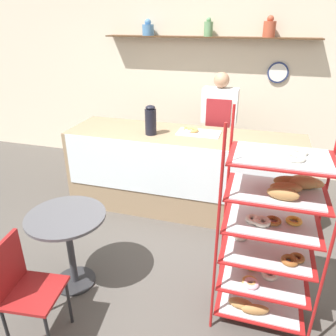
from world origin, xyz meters
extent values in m
plane|color=#4C4742|center=(0.00, 0.00, 0.00)|extent=(14.00, 14.00, 0.00)
cube|color=beige|center=(0.00, 2.45, 1.35)|extent=(10.00, 0.06, 2.70)
cube|color=#4C331E|center=(0.00, 2.30, 2.01)|extent=(3.02, 0.24, 0.02)
cylinder|color=#4C7FB2|center=(-0.88, 2.30, 2.10)|extent=(0.17, 0.17, 0.15)
sphere|color=#4C7FB2|center=(-0.88, 2.30, 2.20)|extent=(0.09, 0.09, 0.09)
cylinder|color=#669966|center=(0.01, 2.30, 2.12)|extent=(0.12, 0.12, 0.19)
sphere|color=#669966|center=(0.01, 2.30, 2.23)|extent=(0.07, 0.07, 0.07)
cylinder|color=#B24C33|center=(0.82, 2.30, 2.12)|extent=(0.16, 0.16, 0.20)
sphere|color=#B24C33|center=(0.82, 2.30, 2.25)|extent=(0.09, 0.09, 0.09)
cylinder|color=navy|center=(1.01, 2.40, 1.56)|extent=(0.29, 0.03, 0.29)
cylinder|color=white|center=(1.01, 2.39, 1.56)|extent=(0.25, 0.00, 0.25)
cube|color=#937A5B|center=(0.00, 1.03, 0.50)|extent=(2.84, 0.80, 1.00)
cube|color=silver|center=(0.00, 0.63, 0.68)|extent=(2.73, 0.01, 0.64)
cylinder|color=#A51919|center=(0.67, -0.70, 0.85)|extent=(0.02, 0.02, 1.70)
cylinder|color=#A51919|center=(1.38, -0.70, 0.85)|extent=(0.02, 0.02, 1.70)
cylinder|color=#A51919|center=(0.67, -0.23, 0.85)|extent=(0.02, 0.02, 1.70)
cylinder|color=#A51919|center=(1.38, -0.23, 0.85)|extent=(0.02, 0.02, 1.70)
cube|color=#A51919|center=(1.03, -0.46, 0.12)|extent=(0.69, 0.45, 0.01)
cube|color=silver|center=(1.03, -0.46, 0.13)|extent=(0.61, 0.40, 0.01)
ellipsoid|color=#B27F47|center=(0.88, -0.57, 0.18)|extent=(0.21, 0.10, 0.08)
ellipsoid|color=#B27F47|center=(1.00, -0.60, 0.18)|extent=(0.23, 0.11, 0.09)
cube|color=#A51919|center=(1.03, -0.46, 0.38)|extent=(0.69, 0.45, 0.01)
cube|color=silver|center=(1.03, -0.46, 0.39)|extent=(0.61, 0.40, 0.01)
torus|color=silver|center=(0.91, -0.37, 0.42)|extent=(0.12, 0.12, 0.04)
torus|color=gold|center=(0.93, -0.36, 0.42)|extent=(0.13, 0.13, 0.04)
torus|color=silver|center=(1.07, -0.45, 0.42)|extent=(0.12, 0.12, 0.04)
torus|color=tan|center=(0.93, -0.56, 0.41)|extent=(0.12, 0.12, 0.03)
torus|color=#EAB2C1|center=(0.94, -0.58, 0.42)|extent=(0.12, 0.12, 0.04)
cube|color=#A51919|center=(1.03, -0.46, 0.64)|extent=(0.69, 0.45, 0.01)
cube|color=silver|center=(1.03, -0.46, 0.65)|extent=(0.61, 0.40, 0.01)
torus|color=silver|center=(0.82, -0.36, 0.67)|extent=(0.11, 0.11, 0.04)
torus|color=brown|center=(1.23, -0.51, 0.67)|extent=(0.11, 0.11, 0.03)
torus|color=brown|center=(1.18, -0.55, 0.68)|extent=(0.12, 0.12, 0.04)
cube|color=#A51919|center=(1.03, -0.46, 0.90)|extent=(0.69, 0.45, 0.01)
cube|color=silver|center=(1.03, -0.46, 0.91)|extent=(0.61, 0.40, 0.01)
torus|color=gold|center=(1.18, -0.43, 0.93)|extent=(0.12, 0.12, 0.03)
torus|color=brown|center=(1.03, -0.47, 0.93)|extent=(0.12, 0.12, 0.03)
torus|color=silver|center=(0.90, -0.49, 0.93)|extent=(0.11, 0.11, 0.03)
torus|color=silver|center=(0.96, -0.51, 0.93)|extent=(0.13, 0.13, 0.04)
cube|color=#A51919|center=(1.03, -0.46, 1.16)|extent=(0.69, 0.45, 0.01)
cube|color=silver|center=(1.03, -0.46, 1.17)|extent=(0.61, 0.40, 0.01)
ellipsoid|color=#B27F47|center=(1.08, -0.47, 1.21)|extent=(0.22, 0.11, 0.07)
ellipsoid|color=#B27F47|center=(1.06, -0.59, 1.22)|extent=(0.21, 0.10, 0.09)
ellipsoid|color=#B27F47|center=(1.19, -0.39, 1.22)|extent=(0.23, 0.10, 0.09)
ellipsoid|color=olive|center=(1.10, -0.38, 1.22)|extent=(0.22, 0.11, 0.08)
ellipsoid|color=tan|center=(1.23, -0.35, 1.22)|extent=(0.24, 0.14, 0.08)
cube|color=#A51919|center=(1.03, -0.46, 1.42)|extent=(0.69, 0.45, 0.01)
cube|color=silver|center=(1.03, -0.46, 1.43)|extent=(0.61, 0.40, 0.01)
torus|color=silver|center=(1.10, -0.51, 1.45)|extent=(0.13, 0.13, 0.03)
torus|color=silver|center=(1.13, -0.40, 1.45)|extent=(0.12, 0.12, 0.03)
cube|color=#282833|center=(0.32, 1.66, 0.50)|extent=(0.27, 0.19, 1.00)
cube|color=silver|center=(0.32, 1.66, 1.22)|extent=(0.46, 0.22, 0.45)
cube|color=maroon|center=(0.32, 1.54, 1.14)|extent=(0.32, 0.01, 0.37)
sphere|color=tan|center=(0.32, 1.66, 1.54)|extent=(0.20, 0.20, 0.20)
cylinder|color=#262628|center=(-0.63, -0.57, 0.01)|extent=(0.37, 0.37, 0.02)
cylinder|color=#333338|center=(-0.63, -0.57, 0.37)|extent=(0.06, 0.06, 0.69)
cylinder|color=#4C4C51|center=(-0.63, -0.57, 0.72)|extent=(0.68, 0.68, 0.02)
cylinder|color=black|center=(-0.42, -0.98, 0.22)|extent=(0.02, 0.02, 0.44)
cylinder|color=black|center=(-0.70, -1.34, 0.22)|extent=(0.02, 0.02, 0.44)
cylinder|color=black|center=(-0.74, -1.02, 0.22)|extent=(0.02, 0.02, 0.44)
cube|color=maroon|center=(-0.56, -1.16, 0.45)|extent=(0.42, 0.42, 0.03)
cube|color=maroon|center=(-0.73, -1.18, 0.67)|extent=(0.07, 0.36, 0.40)
cylinder|color=black|center=(-0.38, 0.92, 1.15)|extent=(0.13, 0.13, 0.30)
ellipsoid|color=black|center=(-0.38, 0.92, 1.32)|extent=(0.11, 0.11, 0.05)
cube|color=silver|center=(0.16, 1.11, 1.00)|extent=(0.51, 0.29, 0.01)
torus|color=tan|center=(0.09, 1.11, 1.03)|extent=(0.13, 0.13, 0.04)
torus|color=tan|center=(0.02, 1.15, 1.03)|extent=(0.11, 0.11, 0.03)
torus|color=#EAB2C1|center=(0.05, 1.09, 1.03)|extent=(0.10, 0.10, 0.03)
camera|label=1|loc=(0.87, -2.58, 2.26)|focal=35.00mm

